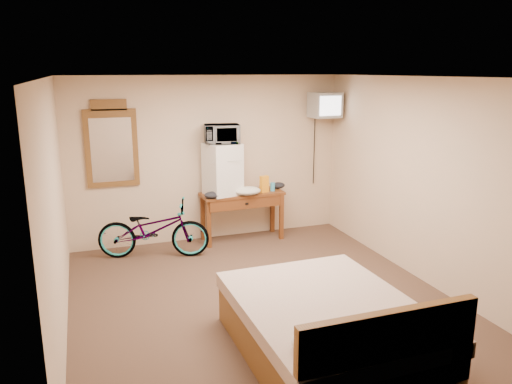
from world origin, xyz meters
The scene contains 13 objects.
room centered at (0.00, 0.00, 1.25)m, with size 4.60×4.64×2.50m.
desk centered at (0.45, 2.00, 0.62)m, with size 1.27×0.52×0.75m.
mini_fridge centered at (0.14, 2.04, 1.13)m, with size 0.57×0.56×0.77m.
microwave centered at (0.14, 2.04, 1.66)m, with size 0.50×0.34×0.28m, color white.
snack_bag centered at (0.78, 1.95, 0.88)m, with size 0.13×0.07×0.25m, color orange.
blue_cup centered at (0.92, 1.98, 0.82)m, with size 0.07×0.07×0.13m, color #3A9DC5.
cloth_cream centered at (0.48, 1.87, 0.81)m, with size 0.40×0.31×0.12m, color silver.
cloth_dark_a centered at (-0.06, 1.85, 0.80)m, with size 0.26×0.19×0.10m, color black.
cloth_dark_b centered at (1.07, 2.11, 0.80)m, with size 0.21×0.18×0.10m, color black.
crt_television centered at (1.80, 2.02, 2.04)m, with size 0.46×0.57×0.38m.
wall_mirror centered at (-1.41, 2.27, 1.54)m, with size 0.73×0.04×1.24m.
bicycle centered at (-0.96, 1.73, 0.41)m, with size 0.54×1.54×0.81m, color black.
bed centered at (0.18, -1.37, 0.29)m, with size 1.56×2.04×0.90m.
Camera 1 is at (-1.81, -5.00, 2.57)m, focal length 35.00 mm.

